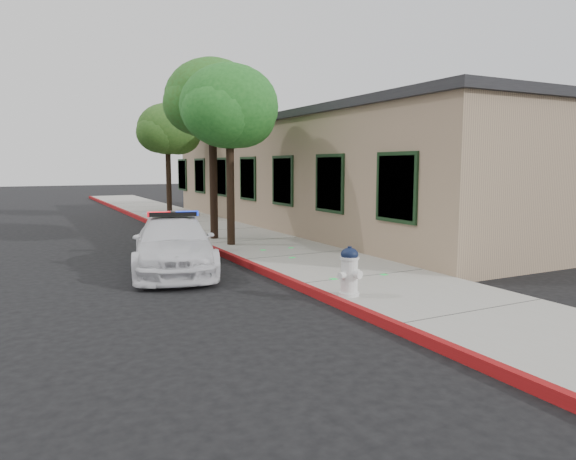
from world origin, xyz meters
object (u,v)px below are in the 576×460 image
Objects in this scene: police_car at (174,244)px; street_tree_near at (230,110)px; fire_hydrant at (350,271)px; street_tree_far at (168,132)px; street_tree_mid at (212,103)px; clapboard_building at (338,174)px.

police_car is 4.75m from street_tree_near.
police_car is at bearing 99.72° from fire_hydrant.
street_tree_near is at bearing -93.91° from street_tree_far.
street_tree_near is 0.93× the size of street_tree_mid.
street_tree_mid is at bearing 72.04° from police_car.
fire_hydrant is 0.17× the size of street_tree_near.
clapboard_building is 4.12× the size of street_tree_far.
police_car is (-8.34, -5.91, -1.48)m from clapboard_building.
police_car is 0.91× the size of street_tree_near.
street_tree_far reaches higher than police_car.
police_car is at bearing -121.39° from street_tree_mid.
street_tree_near reaches higher than police_car.
clapboard_building is 3.73× the size of street_tree_mid.
street_tree_near reaches higher than street_tree_far.
street_tree_mid reaches higher than street_tree_near.
clapboard_building is at bearing 43.30° from fire_hydrant.
street_tree_far is at bearing 71.48° from fire_hydrant.
clapboard_building reaches higher than police_car.
police_car is 0.93× the size of street_tree_far.
police_car is at bearing -134.85° from street_tree_near.
fire_hydrant is 9.05m from street_tree_mid.
clapboard_building is at bearing -47.13° from street_tree_far.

